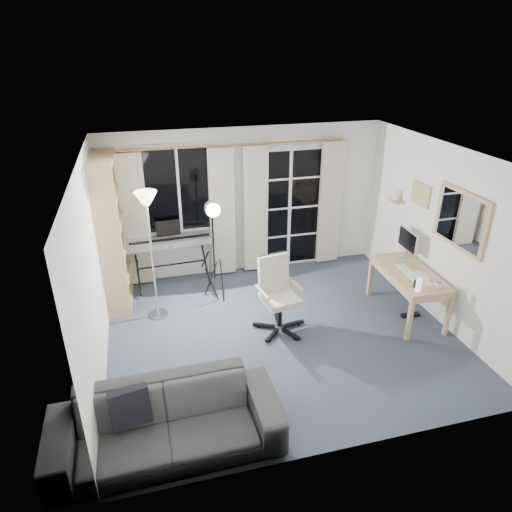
{
  "coord_description": "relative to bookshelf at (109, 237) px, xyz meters",
  "views": [
    {
      "loc": [
        -1.62,
        -4.86,
        3.6
      ],
      "look_at": [
        -0.25,
        0.35,
        1.02
      ],
      "focal_mm": 32.0,
      "sensor_mm": 36.0,
      "label": 1
    }
  ],
  "objects": [
    {
      "name": "monitor",
      "position": [
        4.21,
        -0.96,
        -0.11
      ],
      "size": [
        0.17,
        0.49,
        0.42
      ],
      "rotation": [
        0.0,
        0.0,
        -0.05
      ],
      "color": "silver",
      "rests_on": "desk"
    },
    {
      "name": "torchiere_lamp",
      "position": [
        0.57,
        -0.56,
        0.44
      ],
      "size": [
        0.34,
        0.34,
        1.85
      ],
      "rotation": [
        0.0,
        0.0,
        0.17
      ],
      "color": "#B2B2B7",
      "rests_on": "floor"
    },
    {
      "name": "sofa",
      "position": [
        0.5,
        -2.98,
        -0.62
      ],
      "size": [
        2.17,
        0.66,
        0.85
      ],
      "rotation": [
        0.0,
        0.0,
        0.01
      ],
      "color": "#2E2E31",
      "rests_on": "floor"
    },
    {
      "name": "floor",
      "position": [
        2.13,
        -1.43,
        -1.05
      ],
      "size": [
        4.5,
        4.0,
        0.02
      ],
      "primitive_type": "cube",
      "color": "#313848",
      "rests_on": "ground"
    },
    {
      "name": "desk",
      "position": [
        4.01,
        -1.41,
        -0.45
      ],
      "size": [
        0.69,
        1.29,
        0.68
      ],
      "rotation": [
        0.0,
        0.0,
        -0.05
      ],
      "color": "tan",
      "rests_on": "floor"
    },
    {
      "name": "french_door",
      "position": [
        2.88,
        0.55,
        -0.02
      ],
      "size": [
        1.32,
        0.09,
        2.11
      ],
      "color": "white",
      "rests_on": "floor"
    },
    {
      "name": "framed_print",
      "position": [
        4.36,
        -0.88,
        0.56
      ],
      "size": [
        0.03,
        0.42,
        0.32
      ],
      "color": "tan",
      "rests_on": "floor"
    },
    {
      "name": "studio_light",
      "position": [
        1.44,
        -0.37,
        0.25
      ],
      "size": [
        0.28,
        0.32,
        1.61
      ],
      "rotation": [
        0.0,
        0.0,
        -0.01
      ],
      "color": "black",
      "rests_on": "floor"
    },
    {
      "name": "mug",
      "position": [
        4.11,
        -1.91,
        -0.31
      ],
      "size": [
        0.11,
        0.09,
        0.11
      ],
      "primitive_type": "imported",
      "rotation": [
        0.0,
        0.0,
        -0.05
      ],
      "color": "silver",
      "rests_on": "desk"
    },
    {
      "name": "window",
      "position": [
        1.08,
        0.55,
        0.46
      ],
      "size": [
        1.2,
        0.08,
        1.4
      ],
      "color": "white",
      "rests_on": "floor"
    },
    {
      "name": "keyboard_piano",
      "position": [
        0.86,
        0.27,
        -0.29
      ],
      "size": [
        1.39,
        0.72,
        1.0
      ],
      "rotation": [
        0.0,
        0.0,
        0.05
      ],
      "color": "black",
      "rests_on": "floor"
    },
    {
      "name": "wall_mirror",
      "position": [
        4.35,
        -1.78,
        0.51
      ],
      "size": [
        0.04,
        0.94,
        0.74
      ],
      "color": "tan",
      "rests_on": "floor"
    },
    {
      "name": "curtains",
      "position": [
        1.99,
        0.45,
        0.05
      ],
      "size": [
        3.6,
        0.07,
        2.13
      ],
      "color": "gold",
      "rests_on": "floor"
    },
    {
      "name": "wall_shelf",
      "position": [
        4.29,
        -0.38,
        0.36
      ],
      "size": [
        0.16,
        0.3,
        0.18
      ],
      "color": "tan",
      "rests_on": "floor"
    },
    {
      "name": "desk_clutter",
      "position": [
        3.95,
        -1.63,
        -0.51
      ],
      "size": [
        0.42,
        0.76,
        0.86
      ],
      "rotation": [
        0.0,
        0.0,
        -0.05
      ],
      "color": "white",
      "rests_on": "desk"
    },
    {
      "name": "bookshelf",
      "position": [
        0.0,
        0.0,
        0.0
      ],
      "size": [
        0.38,
        1.03,
        2.2
      ],
      "rotation": [
        0.0,
        0.0,
        -0.03
      ],
      "color": "tan",
      "rests_on": "floor"
    },
    {
      "name": "office_chair",
      "position": [
        2.12,
        -1.24,
        -0.44
      ],
      "size": [
        0.71,
        0.71,
        1.03
      ],
      "rotation": [
        0.0,
        0.0,
        0.16
      ],
      "color": "black",
      "rests_on": "floor"
    }
  ]
}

